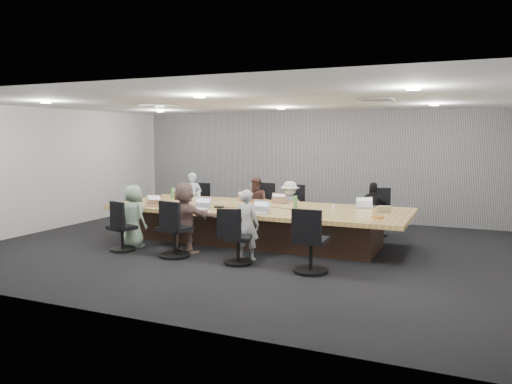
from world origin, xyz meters
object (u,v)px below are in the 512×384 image
at_px(laptop_2, 281,202).
at_px(person_5, 185,218).
at_px(chair_1, 263,209).
at_px(bottle_clear, 199,196).
at_px(person_4, 133,216).
at_px(chair_7, 311,245).
at_px(mug_brown, 153,198).
at_px(person_0, 193,198).
at_px(person_3, 372,210).
at_px(person_6, 247,225).
at_px(laptop_4, 150,206).
at_px(chair_2, 295,211).
at_px(bottle_green_left, 172,193).
at_px(chair_6, 238,242).
at_px(canvas_bag, 385,209).
at_px(person_1, 258,203).
at_px(chair_3, 375,216).
at_px(laptop_0, 180,196).
at_px(bottle_green_right, 295,203).
at_px(laptop_5, 200,209).
at_px(chair_5, 175,233).
at_px(laptop_6, 259,213).
at_px(stapler, 242,207).
at_px(chair_0, 200,207).
at_px(conference_table, 258,223).
at_px(chair_4, 122,232).
at_px(laptop_1, 248,200).
at_px(person_2, 290,207).

relative_size(laptop_2, person_5, 0.25).
xyz_separation_m(chair_1, bottle_clear, (-0.95, -1.41, 0.43)).
bearing_deg(laptop_2, person_4, 46.97).
bearing_deg(chair_7, mug_brown, 156.19).
xyz_separation_m(person_0, mug_brown, (-0.22, -1.35, 0.16)).
distance_m(person_3, person_6, 3.18).
bearing_deg(laptop_4, person_5, -23.65).
relative_size(chair_2, bottle_green_left, 3.25).
bearing_deg(mug_brown, person_4, -69.57).
distance_m(chair_2, person_5, 3.25).
xyz_separation_m(chair_6, canvas_bag, (2.10, 1.94, 0.43)).
height_order(chair_6, person_1, person_1).
relative_size(chair_1, chair_7, 0.99).
height_order(chair_3, bottle_clear, bottle_clear).
distance_m(person_0, person_5, 3.06).
relative_size(laptop_0, bottle_green_right, 1.20).
bearing_deg(mug_brown, laptop_5, -25.68).
xyz_separation_m(chair_5, person_6, (1.27, 0.35, 0.19)).
bearing_deg(laptop_6, stapler, 148.25).
bearing_deg(chair_0, bottle_clear, 126.02).
bearing_deg(person_0, laptop_4, -96.15).
bearing_deg(bottle_green_left, laptop_4, -77.31).
bearing_deg(chair_6, stapler, 94.71).
bearing_deg(chair_7, chair_1, 121.67).
xyz_separation_m(chair_2, stapler, (-0.42, -1.99, 0.34)).
relative_size(chair_1, bottle_green_right, 3.20).
xyz_separation_m(chair_1, bottle_green_left, (-1.74, -1.25, 0.44)).
bearing_deg(chair_3, person_1, -6.22).
bearing_deg(laptop_5, person_3, 40.41).
xyz_separation_m(person_1, canvas_bag, (3.07, -1.11, 0.19)).
bearing_deg(conference_table, chair_4, -140.40).
xyz_separation_m(person_0, canvas_bag, (4.82, -1.11, 0.17)).
bearing_deg(laptop_1, chair_5, 86.90).
bearing_deg(bottle_clear, chair_7, -31.84).
height_order(person_1, laptop_2, person_1).
height_order(conference_table, laptop_1, laptop_1).
xyz_separation_m(conference_table, bottle_clear, (-1.55, 0.29, 0.46)).
relative_size(chair_1, chair_2, 1.02).
bearing_deg(laptop_0, bottle_clear, 159.66).
relative_size(chair_2, laptop_2, 2.60).
bearing_deg(person_5, person_0, -56.08).
bearing_deg(bottle_clear, chair_3, 21.49).
bearing_deg(conference_table, person_5, -123.43).
height_order(conference_table, bottle_green_right, bottle_green_right).
bearing_deg(chair_5, chair_0, 123.96).
bearing_deg(person_2, laptop_2, -104.01).
xyz_separation_m(person_0, laptop_2, (2.54, -0.55, 0.11)).
bearing_deg(bottle_green_right, person_1, 135.24).
relative_size(chair_5, person_6, 0.69).
bearing_deg(chair_0, chair_7, 146.29).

